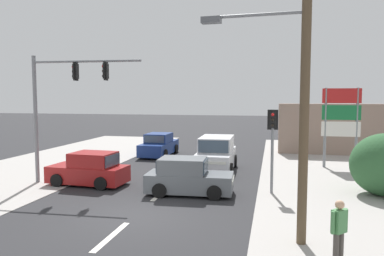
% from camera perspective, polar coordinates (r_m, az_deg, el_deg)
% --- Properties ---
extents(ground_plane, '(140.00, 140.00, 0.00)m').
position_cam_1_polar(ground_plane, '(13.43, -8.59, -13.02)').
color(ground_plane, '#28282B').
extents(lane_dash_near, '(0.20, 2.40, 0.01)m').
position_cam_1_polar(lane_dash_near, '(11.69, -12.21, -15.82)').
color(lane_dash_near, silver).
rests_on(lane_dash_near, ground).
extents(lane_dash_mid, '(0.20, 2.40, 0.01)m').
position_cam_1_polar(lane_dash_mid, '(16.15, -4.75, -9.90)').
color(lane_dash_mid, silver).
rests_on(lane_dash_mid, ground).
extents(lane_dash_far, '(0.20, 2.40, 0.01)m').
position_cam_1_polar(lane_dash_far, '(20.86, -0.72, -6.52)').
color(lane_dash_far, silver).
rests_on(lane_dash_far, ground).
extents(kerb_left_verge, '(8.00, 40.00, 0.02)m').
position_cam_1_polar(kerb_left_verge, '(21.02, -26.82, -6.93)').
color(kerb_left_verge, '#A39E99').
rests_on(kerb_left_verge, ground).
extents(utility_pole_foreground_right, '(3.78, 0.48, 8.80)m').
position_cam_1_polar(utility_pole_foreground_right, '(10.58, 16.08, 8.18)').
color(utility_pole_foreground_right, brown).
rests_on(utility_pole_foreground_right, ground).
extents(traffic_signal_mast, '(5.29, 0.51, 6.00)m').
position_cam_1_polar(traffic_signal_mast, '(18.43, -19.40, 4.68)').
color(traffic_signal_mast, slate).
rests_on(traffic_signal_mast, ground).
extents(pedestal_signal_right_kerb, '(0.44, 0.29, 3.56)m').
position_cam_1_polar(pedestal_signal_right_kerb, '(16.01, 12.16, -1.34)').
color(pedestal_signal_right_kerb, slate).
rests_on(pedestal_signal_right_kerb, ground).
extents(shopping_plaza_sign, '(2.10, 0.16, 4.60)m').
position_cam_1_polar(shopping_plaza_sign, '(22.94, 21.77, 1.67)').
color(shopping_plaza_sign, slate).
rests_on(shopping_plaza_sign, ground).
extents(shopfront_wall_far, '(12.00, 1.00, 3.60)m').
position_cam_1_polar(shopfront_wall_far, '(28.76, 25.07, -0.24)').
color(shopfront_wall_far, gray).
rests_on(shopfront_wall_far, ground).
extents(suv_oncoming_near, '(2.14, 4.58, 1.90)m').
position_cam_1_polar(suv_oncoming_near, '(20.71, 3.71, -4.14)').
color(suv_oncoming_near, silver).
rests_on(suv_oncoming_near, ground).
extents(hatchback_receding_far, '(3.71, 1.93, 1.53)m').
position_cam_1_polar(hatchback_receding_far, '(15.88, -0.65, -7.55)').
color(hatchback_receding_far, slate).
rests_on(hatchback_receding_far, ground).
extents(sedan_oncoming_mid, '(1.95, 4.27, 1.56)m').
position_cam_1_polar(sedan_oncoming_mid, '(26.19, -5.05, -2.67)').
color(sedan_oncoming_mid, navy).
rests_on(sedan_oncoming_mid, ground).
extents(hatchback_crossing_left, '(3.73, 1.95, 1.53)m').
position_cam_1_polar(hatchback_crossing_left, '(18.13, -15.35, -6.17)').
color(hatchback_crossing_left, maroon).
rests_on(hatchback_crossing_left, ground).
extents(pedestrian_at_kerb, '(0.42, 0.42, 1.63)m').
position_cam_1_polar(pedestrian_at_kerb, '(9.96, 21.48, -14.12)').
color(pedestrian_at_kerb, '#47423D').
rests_on(pedestrian_at_kerb, ground).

